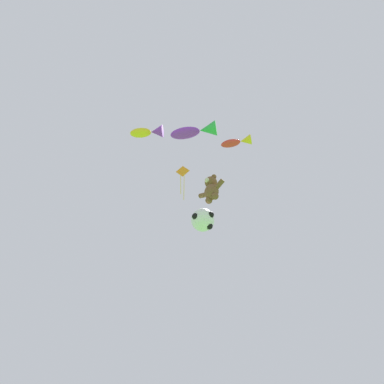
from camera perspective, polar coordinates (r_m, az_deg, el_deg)
teddy_bear_kite at (r=14.67m, az=3.68°, el=0.61°), size 1.63×0.72×1.65m
soccer_ball_kite at (r=13.98m, az=2.11°, el=-5.33°), size 1.21×1.20×1.11m
fish_kite_crimson at (r=15.47m, az=8.77°, el=9.42°), size 1.54×1.21×0.53m
fish_kite_violet at (r=15.78m, az=0.86°, el=11.51°), size 2.39×1.96×0.80m
fish_kite_goldfin at (r=16.23m, az=-8.24°, el=11.21°), size 1.72×1.59×0.67m
diamond_kite at (r=17.97m, az=-1.78°, el=3.16°), size 0.69×0.54×2.89m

